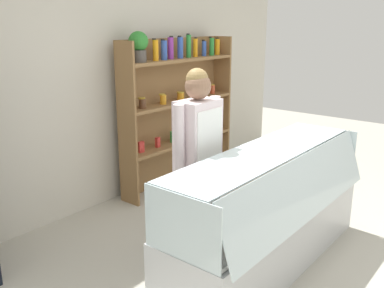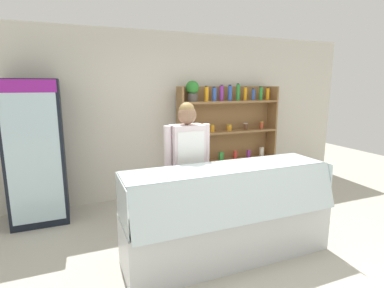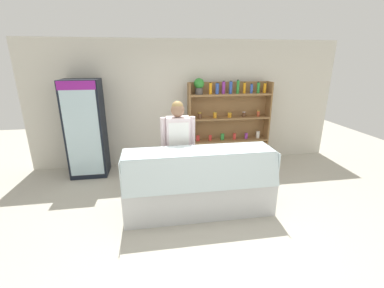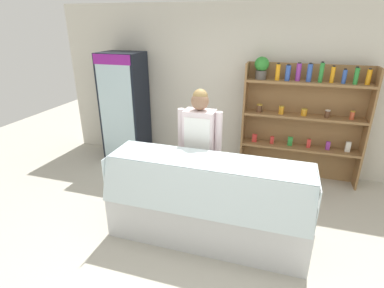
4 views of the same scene
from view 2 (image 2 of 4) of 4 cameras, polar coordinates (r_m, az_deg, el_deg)
name	(u,v)px [view 2 (image 2 of 4)]	position (r m, az deg, el deg)	size (l,w,h in m)	color
ground_plane	(244,257)	(3.57, 9.79, -20.37)	(12.00, 12.00, 0.00)	#B7B2A3
back_wall	(175,115)	(5.13, -3.20, 5.48)	(6.80, 0.10, 2.70)	beige
drinks_fridge	(36,153)	(4.52, -27.60, -1.47)	(0.71, 0.59, 1.94)	black
shelving_unit	(225,131)	(5.25, 6.29, 2.46)	(1.82, 0.29, 1.93)	olive
deli_display_case	(227,229)	(3.42, 6.71, -15.76)	(2.27, 0.73, 1.01)	silver
shop_clerk	(187,160)	(3.56, -0.87, -3.08)	(0.57, 0.25, 1.67)	#2D2D38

